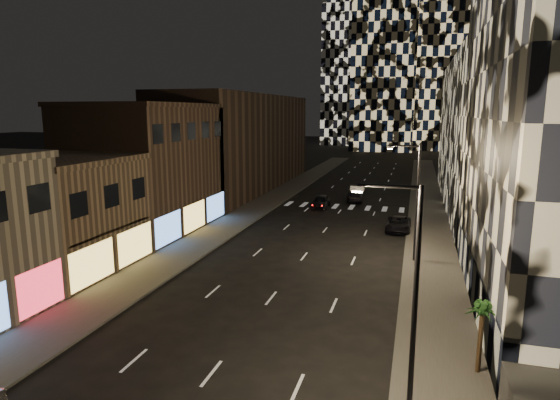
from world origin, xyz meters
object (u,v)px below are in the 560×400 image
Objects in this scene: streetlight_far at (414,195)px; car_dark_oncoming at (355,196)px; streetlight_near at (409,289)px; palm_tree at (482,314)px; car_dark_midlane at (321,201)px; car_dark_rightlane at (398,224)px.

car_dark_oncoming is (-7.44, 23.94, -4.63)m from streetlight_far.
palm_tree is at bearing 53.69° from streetlight_near.
car_dark_midlane is 0.91× the size of car_dark_oncoming.
streetlight_far is 22.20m from car_dark_midlane.
car_dark_midlane reaches higher than car_dark_oncoming.
streetlight_far is 1.81× the size of car_dark_oncoming.
streetlight_far is at bearing -81.20° from car_dark_rightlane.
streetlight_near is 5.85m from palm_tree.
streetlight_far reaches higher than palm_tree.
car_dark_oncoming is 1.49× the size of palm_tree.
car_dark_rightlane is (6.09, -14.27, -0.03)m from car_dark_oncoming.
car_dark_midlane reaches higher than car_dark_rightlane.
streetlight_near is 1.00× the size of streetlight_far.
car_dark_midlane is 6.24m from car_dark_oncoming.
car_dark_rightlane is at bearing 107.03° from car_dark_oncoming.
streetlight_far is 25.49m from car_dark_oncoming.
car_dark_oncoming is 15.52m from car_dark_rightlane.
streetlight_near is 1.82× the size of car_dark_rightlane.
car_dark_oncoming is (-7.44, 43.94, -4.63)m from streetlight_near.
streetlight_near reaches higher than palm_tree.
streetlight_far is 2.69× the size of palm_tree.
streetlight_far reaches higher than car_dark_midlane.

